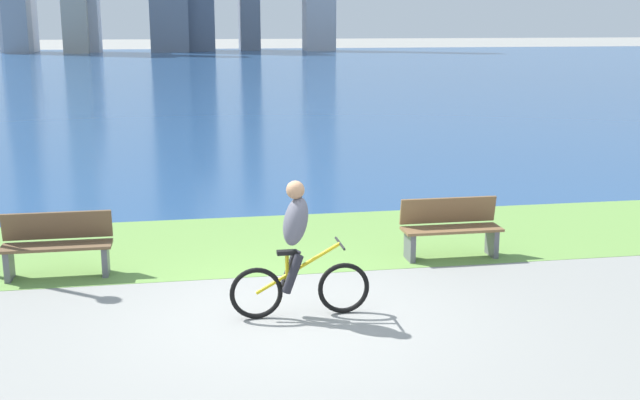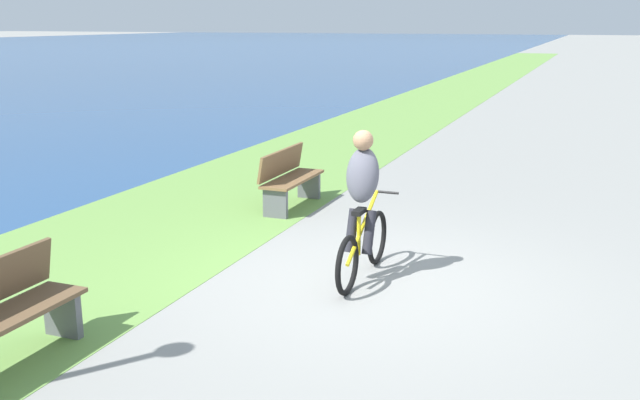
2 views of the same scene
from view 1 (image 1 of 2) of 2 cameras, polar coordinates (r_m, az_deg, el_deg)
The scene contains 6 objects.
ground_plane at distance 9.68m, azimuth -2.06°, elevation -8.50°, with size 300.00×300.00×0.00m, color gray.
grass_strip_bayside at distance 12.87m, azimuth -4.20°, elevation -3.06°, with size 120.00×3.50×0.01m, color #6B9947.
bay_water_surface at distance 59.11m, azimuth -9.03°, elevation 9.24°, with size 300.00×89.84×0.00m, color navy.
cyclist_lead at distance 9.47m, azimuth -1.66°, elevation -3.62°, with size 1.71×0.52×1.68m.
bench_near_path at distance 11.67m, azimuth -18.41°, elevation -3.09°, with size 1.50×0.47×0.90m.
bench_far_along_path at distance 12.12m, azimuth 9.38°, elevation -2.02°, with size 1.50×0.47×0.90m.
Camera 1 is at (-1.25, -8.93, 3.51)m, focal length 44.41 mm.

